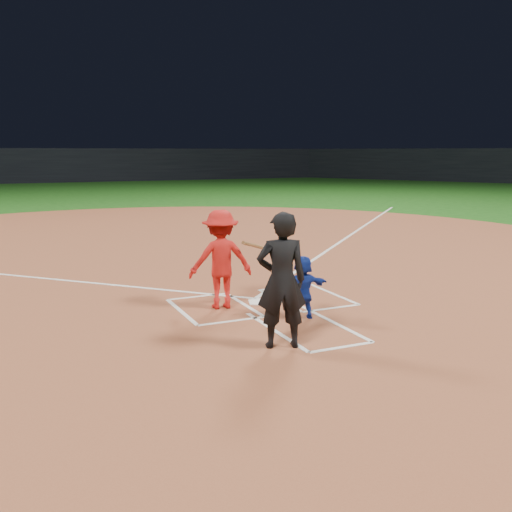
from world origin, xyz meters
name	(u,v)px	position (x,y,z in m)	size (l,w,h in m)	color
ground	(262,303)	(0.00, 0.00, 0.00)	(120.00, 120.00, 0.00)	#164C13
home_plate_dirt	(173,253)	(0.00, 6.00, 0.01)	(28.00, 28.00, 0.01)	brown
stadium_wall_far	(48,165)	(0.00, 48.00, 1.60)	(80.00, 1.20, 3.20)	black
home_plate	(262,302)	(0.00, 0.00, 0.02)	(0.60, 0.60, 0.02)	white
catcher	(302,287)	(0.19, -1.24, 0.56)	(1.02, 0.32, 1.10)	#122C99
umpire	(282,280)	(-0.80, -2.40, 1.01)	(0.73, 0.48, 2.00)	black
chalk_markings	(181,257)	(0.00, 5.29, 0.01)	(28.35, 17.32, 0.01)	white
batter_at_plate	(221,259)	(-0.83, -0.01, 0.91)	(1.58, 0.85, 1.80)	red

